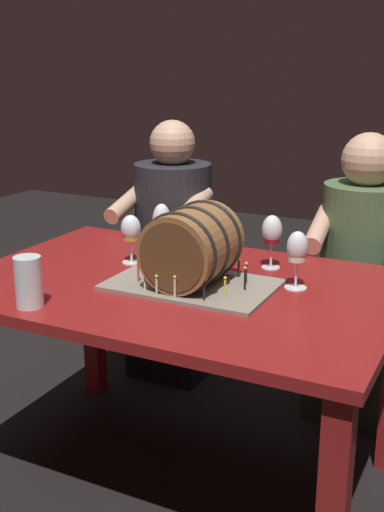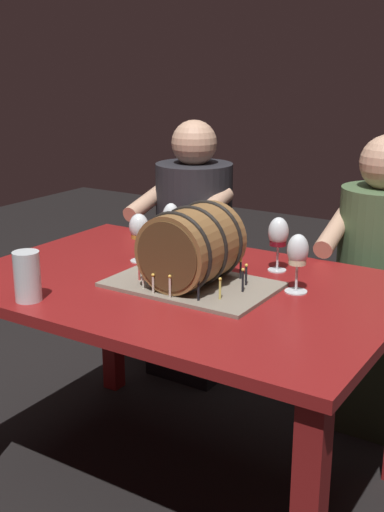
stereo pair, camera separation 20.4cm
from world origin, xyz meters
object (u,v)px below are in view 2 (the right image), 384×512
at_px(wine_glass_amber, 139,229).
at_px(wine_glass_red, 278,235).
at_px(dining_table, 180,311).
at_px(wine_glass_white, 298,253).
at_px(person_seated_right, 376,298).
at_px(person_seated_left, 194,260).
at_px(barrel_cake, 192,250).
at_px(wine_glass_empty, 171,221).
at_px(beer_pint, 27,277).

bearing_deg(wine_glass_amber, wine_glass_red, 19.65).
relative_size(dining_table, wine_glass_white, 7.55).
bearing_deg(dining_table, wine_glass_amber, 156.13).
bearing_deg(person_seated_right, person_seated_left, 179.99).
bearing_deg(barrel_cake, wine_glass_amber, 157.21).
relative_size(dining_table, wine_glass_empty, 7.02).
bearing_deg(beer_pint, wine_glass_empty, 79.98).
distance_m(dining_table, barrel_cake, 0.23).
distance_m(wine_glass_amber, person_seated_right, 0.98).
relative_size(wine_glass_amber, beer_pint, 1.15).
distance_m(wine_glass_empty, person_seated_left, 0.67).
bearing_deg(wine_glass_red, beer_pint, -127.28).
height_order(dining_table, barrel_cake, barrel_cake).
xyz_separation_m(barrel_cake, wine_glass_red, (0.16, 0.29, 0.01)).
xyz_separation_m(dining_table, person_seated_right, (0.42, 0.75, -0.10)).
relative_size(wine_glass_empty, beer_pint, 1.32).
relative_size(wine_glass_empty, person_seated_left, 0.17).
bearing_deg(barrel_cake, person_seated_right, 64.52).
height_order(dining_table, wine_glass_empty, wine_glass_empty).
bearing_deg(wine_glass_empty, barrel_cake, -44.47).
xyz_separation_m(dining_table, wine_glass_empty, (-0.18, 0.21, 0.24)).
bearing_deg(person_seated_left, person_seated_right, -0.01).
bearing_deg(person_seated_left, wine_glass_empty, -65.61).
xyz_separation_m(barrel_cake, wine_glass_amber, (-0.30, 0.13, -0.00)).
distance_m(wine_glass_red, wine_glass_amber, 0.49).
bearing_deg(barrel_cake, person_seated_left, 121.98).
height_order(barrel_cake, beer_pint, barrel_cake).
height_order(barrel_cake, wine_glass_amber, barrel_cake).
xyz_separation_m(dining_table, wine_glass_white, (0.36, 0.11, 0.23)).
relative_size(beer_pint, person_seated_right, 0.13).
bearing_deg(dining_table, person_seated_right, 60.56).
bearing_deg(wine_glass_red, barrel_cake, -118.51).
bearing_deg(barrel_cake, beer_pint, -133.03).
relative_size(barrel_cake, wine_glass_amber, 2.98).
height_order(wine_glass_empty, person_seated_right, person_seated_right).
relative_size(dining_table, person_seated_right, 1.19).
xyz_separation_m(beer_pint, person_seated_left, (-0.14, 1.13, -0.26)).
xyz_separation_m(wine_glass_red, wine_glass_empty, (-0.39, -0.06, 0.01)).
height_order(wine_glass_amber, person_seated_right, person_seated_right).
relative_size(person_seated_left, person_seated_right, 1.01).
bearing_deg(dining_table, wine_glass_white, 17.10).
distance_m(wine_glass_red, beer_pint, 0.83).
height_order(wine_glass_red, person_seated_left, person_seated_left).
distance_m(barrel_cake, person_seated_right, 0.91).
xyz_separation_m(dining_table, wine_glass_red, (0.21, 0.27, 0.23)).
bearing_deg(dining_table, wine_glass_empty, 130.04).
bearing_deg(beer_pint, barrel_cake, 46.97).
distance_m(barrel_cake, wine_glass_red, 0.33).
bearing_deg(person_seated_left, dining_table, -60.59).
bearing_deg(person_seated_right, wine_glass_red, -113.57).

